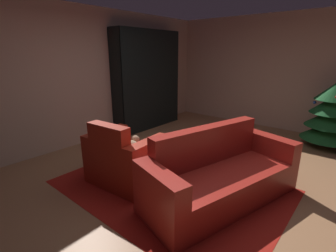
{
  "coord_description": "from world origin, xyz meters",
  "views": [
    {
      "loc": [
        1.78,
        -2.76,
        1.81
      ],
      "look_at": [
        -0.44,
        -0.11,
        0.76
      ],
      "focal_mm": 26.25,
      "sensor_mm": 36.0,
      "label": 1
    }
  ],
  "objects_px": {
    "book_stack_on_table": "(176,158)",
    "bottle_on_table": "(165,149)",
    "couch_red": "(220,176)",
    "decorated_tree": "(332,115)",
    "coffee_table": "(177,162)",
    "bookshelf_unit": "(151,83)",
    "armchair_red": "(125,160)"
  },
  "relations": [
    {
      "from": "book_stack_on_table",
      "to": "bottle_on_table",
      "type": "xyz_separation_m",
      "value": [
        -0.2,
        0.04,
        0.07
      ]
    },
    {
      "from": "couch_red",
      "to": "book_stack_on_table",
      "type": "xyz_separation_m",
      "value": [
        -0.54,
        -0.22,
        0.17
      ]
    },
    {
      "from": "couch_red",
      "to": "bottle_on_table",
      "type": "relative_size",
      "value": 8.8
    },
    {
      "from": "decorated_tree",
      "to": "coffee_table",
      "type": "bearing_deg",
      "value": -112.78
    },
    {
      "from": "bookshelf_unit",
      "to": "decorated_tree",
      "type": "height_order",
      "value": "bookshelf_unit"
    },
    {
      "from": "armchair_red",
      "to": "coffee_table",
      "type": "distance_m",
      "value": 0.76
    },
    {
      "from": "book_stack_on_table",
      "to": "bottle_on_table",
      "type": "height_order",
      "value": "bottle_on_table"
    },
    {
      "from": "armchair_red",
      "to": "bottle_on_table",
      "type": "distance_m",
      "value": 0.62
    },
    {
      "from": "couch_red",
      "to": "coffee_table",
      "type": "relative_size",
      "value": 3.41
    },
    {
      "from": "bottle_on_table",
      "to": "book_stack_on_table",
      "type": "bearing_deg",
      "value": -9.76
    },
    {
      "from": "book_stack_on_table",
      "to": "bottle_on_table",
      "type": "relative_size",
      "value": 0.81
    },
    {
      "from": "book_stack_on_table",
      "to": "bookshelf_unit",
      "type": "bearing_deg",
      "value": 139.44
    },
    {
      "from": "book_stack_on_table",
      "to": "bottle_on_table",
      "type": "distance_m",
      "value": 0.22
    },
    {
      "from": "armchair_red",
      "to": "couch_red",
      "type": "relative_size",
      "value": 0.47
    },
    {
      "from": "bookshelf_unit",
      "to": "armchair_red",
      "type": "bearing_deg",
      "value": -54.08
    },
    {
      "from": "bookshelf_unit",
      "to": "armchair_red",
      "type": "distance_m",
      "value": 2.93
    },
    {
      "from": "bookshelf_unit",
      "to": "coffee_table",
      "type": "xyz_separation_m",
      "value": [
        2.34,
        -1.97,
        -0.69
      ]
    },
    {
      "from": "bottle_on_table",
      "to": "decorated_tree",
      "type": "height_order",
      "value": "decorated_tree"
    },
    {
      "from": "armchair_red",
      "to": "bottle_on_table",
      "type": "xyz_separation_m",
      "value": [
        0.5,
        0.3,
        0.21
      ]
    },
    {
      "from": "coffee_table",
      "to": "book_stack_on_table",
      "type": "distance_m",
      "value": 0.1
    },
    {
      "from": "book_stack_on_table",
      "to": "decorated_tree",
      "type": "height_order",
      "value": "decorated_tree"
    },
    {
      "from": "bookshelf_unit",
      "to": "bottle_on_table",
      "type": "distance_m",
      "value": 2.99
    },
    {
      "from": "decorated_tree",
      "to": "armchair_red",
      "type": "bearing_deg",
      "value": -119.91
    },
    {
      "from": "bookshelf_unit",
      "to": "decorated_tree",
      "type": "relative_size",
      "value": 1.79
    },
    {
      "from": "coffee_table",
      "to": "decorated_tree",
      "type": "bearing_deg",
      "value": 67.22
    },
    {
      "from": "decorated_tree",
      "to": "bookshelf_unit",
      "type": "bearing_deg",
      "value": -162.03
    },
    {
      "from": "coffee_table",
      "to": "decorated_tree",
      "type": "relative_size",
      "value": 0.5
    },
    {
      "from": "bookshelf_unit",
      "to": "decorated_tree",
      "type": "distance_m",
      "value": 3.88
    },
    {
      "from": "bookshelf_unit",
      "to": "couch_red",
      "type": "bearing_deg",
      "value": -31.89
    },
    {
      "from": "armchair_red",
      "to": "book_stack_on_table",
      "type": "height_order",
      "value": "armchair_red"
    },
    {
      "from": "bookshelf_unit",
      "to": "coffee_table",
      "type": "height_order",
      "value": "bookshelf_unit"
    },
    {
      "from": "book_stack_on_table",
      "to": "decorated_tree",
      "type": "relative_size",
      "value": 0.16
    }
  ]
}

